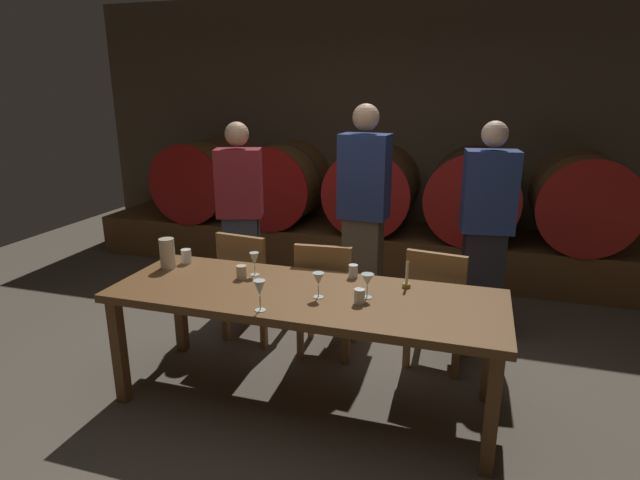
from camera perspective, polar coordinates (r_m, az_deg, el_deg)
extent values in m
plane|color=brown|center=(3.60, -2.75, -15.62)|extent=(9.13, 9.13, 0.00)
cube|color=brown|center=(6.01, 7.12, 11.93)|extent=(7.02, 0.24, 2.89)
cube|color=brown|center=(5.71, 5.70, -0.83)|extent=(6.32, 0.90, 0.44)
cylinder|color=brown|center=(6.25, -12.56, 6.62)|extent=(0.88, 0.88, 0.88)
cylinder|color=#9E1411|center=(5.86, -14.73, 5.85)|extent=(0.90, 0.03, 0.90)
cylinder|color=#9E1411|center=(6.64, -10.64, 7.30)|extent=(0.90, 0.03, 0.90)
cylinder|color=#2D2D33|center=(6.25, -12.56, 6.62)|extent=(0.89, 0.04, 0.89)
cylinder|color=brown|center=(5.83, -4.13, 6.29)|extent=(0.88, 0.88, 0.88)
cylinder|color=#9E1411|center=(5.42, -5.86, 5.47)|extent=(0.90, 0.03, 0.90)
cylinder|color=#9E1411|center=(6.25, -2.63, 7.00)|extent=(0.90, 0.03, 0.90)
cylinder|color=#2D2D33|center=(5.83, -4.13, 6.29)|extent=(0.89, 0.04, 0.89)
cylinder|color=brown|center=(5.55, 5.97, 5.72)|extent=(0.88, 0.88, 0.88)
cylinder|color=#B21C16|center=(5.11, 4.96, 4.82)|extent=(0.90, 0.03, 0.90)
cylinder|color=#B21C16|center=(5.98, 6.84, 6.48)|extent=(0.90, 0.03, 0.90)
cylinder|color=#2D2D33|center=(5.55, 5.97, 5.72)|extent=(0.89, 0.04, 0.89)
cylinder|color=#513319|center=(5.45, 16.51, 4.93)|extent=(0.88, 0.88, 0.88)
cylinder|color=#B21C16|center=(5.00, 16.40, 3.95)|extent=(0.90, 0.03, 0.90)
cylinder|color=#B21C16|center=(5.89, 16.61, 5.75)|extent=(0.90, 0.03, 0.90)
cylinder|color=#2D2D33|center=(5.45, 16.51, 4.93)|extent=(0.89, 0.04, 0.89)
cylinder|color=brown|center=(5.53, 26.91, 3.98)|extent=(0.88, 0.88, 0.88)
cylinder|color=#B21C16|center=(5.09, 27.69, 2.94)|extent=(0.90, 0.03, 0.90)
cylinder|color=#B21C16|center=(5.97, 26.25, 4.87)|extent=(0.90, 0.03, 0.90)
cylinder|color=#2D2D33|center=(5.53, 26.91, 3.98)|extent=(0.89, 0.04, 0.89)
cube|color=brown|center=(3.11, -1.71, -6.22)|extent=(2.35, 0.81, 0.05)
cube|color=brown|center=(3.49, -21.31, -11.45)|extent=(0.07, 0.07, 0.69)
cube|color=brown|center=(2.84, 18.42, -17.95)|extent=(0.07, 0.07, 0.69)
cube|color=brown|center=(3.99, -15.21, -7.27)|extent=(0.07, 0.07, 0.69)
cube|color=brown|center=(3.44, 18.30, -11.54)|extent=(0.07, 0.07, 0.69)
cube|color=olive|center=(4.08, -7.22, -4.82)|extent=(0.45, 0.45, 0.04)
cube|color=olive|center=(3.85, -8.73, -2.50)|extent=(0.40, 0.09, 0.42)
cube|color=olive|center=(4.22, -3.91, -7.33)|extent=(0.05, 0.05, 0.42)
cube|color=olive|center=(4.38, -7.87, -6.54)|extent=(0.05, 0.05, 0.42)
cube|color=olive|center=(3.95, -6.25, -9.12)|extent=(0.05, 0.05, 0.42)
cube|color=olive|center=(4.12, -10.38, -8.19)|extent=(0.05, 0.05, 0.42)
cube|color=olive|center=(3.82, 0.88, -6.20)|extent=(0.43, 0.43, 0.04)
cube|color=olive|center=(3.57, 0.32, -3.89)|extent=(0.40, 0.07, 0.42)
cube|color=olive|center=(4.03, 3.75, -8.49)|extent=(0.05, 0.05, 0.42)
cube|color=olive|center=(4.09, -1.01, -8.08)|extent=(0.05, 0.05, 0.42)
cube|color=olive|center=(3.73, 2.94, -10.66)|extent=(0.05, 0.05, 0.42)
cube|color=olive|center=(3.80, -2.21, -10.16)|extent=(0.05, 0.05, 0.42)
cube|color=olive|center=(3.75, 13.03, -7.05)|extent=(0.45, 0.45, 0.04)
cube|color=olive|center=(3.50, 12.60, -4.68)|extent=(0.40, 0.10, 0.42)
cube|color=olive|center=(3.97, 15.79, -9.54)|extent=(0.05, 0.05, 0.42)
cube|color=olive|center=(4.03, 10.99, -8.80)|extent=(0.05, 0.05, 0.42)
cube|color=olive|center=(3.67, 14.82, -11.71)|extent=(0.05, 0.05, 0.42)
cube|color=olive|center=(3.74, 9.62, -10.86)|extent=(0.05, 0.05, 0.42)
cube|color=#33384C|center=(4.62, -8.56, -2.47)|extent=(0.35, 0.28, 0.85)
cube|color=maroon|center=(4.45, -8.95, 6.25)|extent=(0.44, 0.35, 0.58)
sphere|color=#D8A884|center=(4.39, -9.18, 11.49)|extent=(0.20, 0.20, 0.20)
cube|color=brown|center=(4.28, 4.69, -3.45)|extent=(0.31, 0.22, 0.91)
cube|color=navy|center=(4.08, 4.95, 6.98)|extent=(0.40, 0.27, 0.66)
sphere|color=#D8A884|center=(4.03, 5.11, 13.36)|extent=(0.21, 0.21, 0.21)
cube|color=black|center=(4.23, 17.34, -4.73)|extent=(0.33, 0.24, 0.87)
cube|color=navy|center=(4.04, 18.23, 5.11)|extent=(0.41, 0.29, 0.61)
sphere|color=beige|center=(3.98, 18.78, 11.03)|extent=(0.19, 0.19, 0.19)
cylinder|color=olive|center=(3.21, 9.53, -4.97)|extent=(0.05, 0.05, 0.02)
cylinder|color=#EDE5CC|center=(3.18, 9.60, -3.57)|extent=(0.02, 0.02, 0.14)
cone|color=yellow|center=(3.15, 9.67, -2.16)|extent=(0.01, 0.01, 0.02)
cylinder|color=beige|center=(3.62, -16.53, -1.43)|extent=(0.10, 0.10, 0.21)
cylinder|color=silver|center=(3.40, -7.21, -3.82)|extent=(0.06, 0.06, 0.00)
cylinder|color=silver|center=(3.39, -7.23, -3.30)|extent=(0.01, 0.01, 0.06)
cone|color=silver|center=(3.36, -7.28, -2.11)|extent=(0.06, 0.06, 0.09)
cylinder|color=silver|center=(2.87, -6.61, -7.71)|extent=(0.06, 0.06, 0.00)
cylinder|color=silver|center=(2.86, -6.64, -6.91)|extent=(0.01, 0.01, 0.08)
cone|color=silver|center=(2.82, -6.70, -5.30)|extent=(0.07, 0.07, 0.09)
cylinder|color=silver|center=(3.02, -0.17, -6.31)|extent=(0.06, 0.06, 0.00)
cylinder|color=silver|center=(3.01, -0.17, -5.64)|extent=(0.01, 0.01, 0.07)
cone|color=silver|center=(2.98, -0.17, -4.33)|extent=(0.07, 0.07, 0.07)
cylinder|color=silver|center=(3.03, 5.21, -6.32)|extent=(0.06, 0.06, 0.00)
cylinder|color=silver|center=(3.02, 5.23, -5.65)|extent=(0.01, 0.01, 0.07)
cone|color=silver|center=(2.99, 5.27, -4.40)|extent=(0.07, 0.07, 0.07)
cylinder|color=white|center=(3.70, -14.57, -1.74)|extent=(0.07, 0.07, 0.10)
cylinder|color=beige|center=(3.34, -8.68, -3.52)|extent=(0.07, 0.07, 0.09)
cylinder|color=white|center=(3.32, 3.70, -3.46)|extent=(0.06, 0.06, 0.09)
cylinder|color=white|center=(2.93, 4.38, -6.24)|extent=(0.06, 0.06, 0.09)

